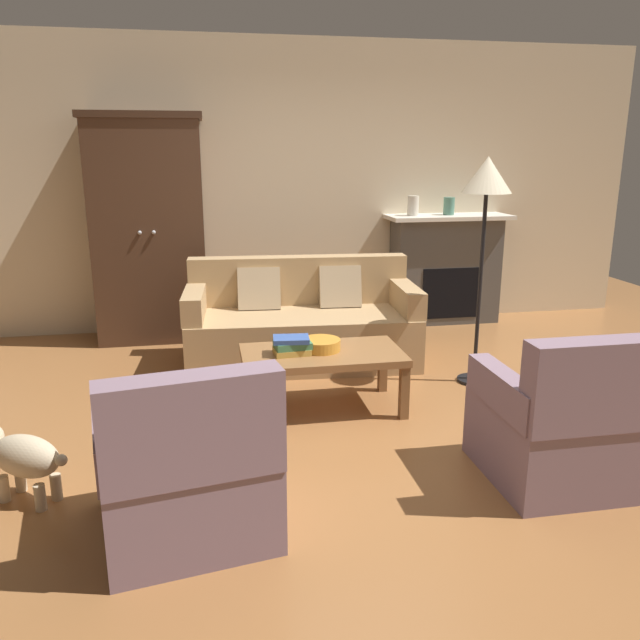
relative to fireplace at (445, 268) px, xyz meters
The scene contains 14 objects.
ground_plane 2.83m from the fireplace, 124.00° to the right, with size 9.60×9.60×0.00m, color #9E6638.
back_wall 1.78m from the fireplace, behind, with size 7.20×0.10×2.80m, color beige.
fireplace is the anchor object (origin of this frame).
armoire 2.99m from the fireplace, behind, with size 1.06×0.57×2.08m.
couch 1.97m from the fireplace, 148.73° to the right, with size 1.97×0.97×0.86m.
coffee_table 2.70m from the fireplace, 129.11° to the right, with size 1.10×0.60×0.42m.
fruit_bowl 2.66m from the fireplace, 129.68° to the right, with size 0.27×0.27×0.08m, color orange.
book_stack 2.84m from the fireplace, 132.26° to the right, with size 0.27×0.20×0.12m.
mantel_vase_cream 0.75m from the fireplace, behind, with size 0.11×0.11×0.20m, color beige.
mantel_vase_jade 0.64m from the fireplace, 90.00° to the right, with size 0.11×0.11×0.18m, color slate.
armchair_near_left 4.31m from the fireplace, 126.97° to the right, with size 0.89×0.89×0.88m.
armchair_near_right 3.36m from the fireplace, 100.32° to the right, with size 0.78×0.77×0.88m.
floor_lamp 2.04m from the fireplace, 103.47° to the right, with size 0.36×0.36×1.71m.
dog 4.55m from the fireplace, 139.09° to the right, with size 0.51×0.39×0.39m.
Camera 1 is at (-0.92, -3.85, 1.76)m, focal length 35.56 mm.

